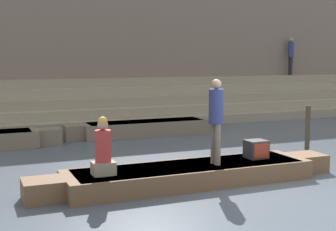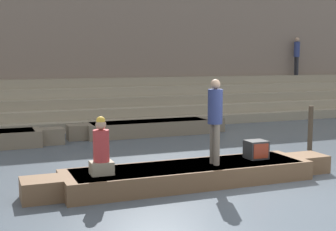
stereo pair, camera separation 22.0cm
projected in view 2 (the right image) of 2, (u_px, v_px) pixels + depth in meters
The scene contains 10 objects.
ground_plane at pixel (296, 193), 9.05m from camera, with size 120.00×120.00×0.00m, color #4C5660.
ghat_steps at pixel (132, 107), 18.85m from camera, with size 36.00×2.83×1.79m.
back_wall at pixel (120, 41), 20.04m from camera, with size 34.20×1.28×6.67m.
rowboat_main at pixel (189, 174), 9.67m from camera, with size 6.71×1.42×0.40m.
person_standing at pixel (215, 115), 9.62m from camera, with size 0.31×0.31×1.77m.
person_rowing at pixel (101, 150), 8.84m from camera, with size 0.43×0.34×1.11m.
tv_set at pixel (256, 149), 10.29m from camera, with size 0.44×0.41×0.40m.
moored_boat_distant at pixel (149, 128), 15.86m from camera, with size 5.51×1.08×0.48m.
mooring_post at pixel (310, 128), 13.20m from camera, with size 0.14×0.14×1.26m, color #473828.
person_on_steps at pixel (297, 53), 22.38m from camera, with size 0.28×0.28×1.80m.
Camera 2 is at (-5.53, -7.28, 2.59)m, focal length 50.00 mm.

